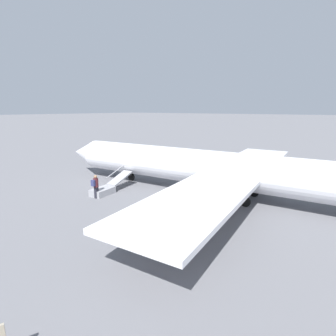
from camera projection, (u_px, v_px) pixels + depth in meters
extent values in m
plane|color=slate|center=(216.00, 195.00, 19.84)|extent=(600.00, 600.00, 0.00)
cylinder|color=silver|center=(217.00, 169.00, 19.38)|extent=(25.29, 5.22, 2.66)
cone|color=silver|center=(85.00, 153.00, 26.44)|extent=(3.18, 2.89, 2.61)
cube|color=silver|center=(194.00, 201.00, 13.27)|extent=(5.31, 10.94, 0.27)
cube|color=silver|center=(256.00, 159.00, 24.31)|extent=(5.31, 10.94, 0.27)
cylinder|color=black|center=(131.00, 177.00, 23.88)|extent=(0.67, 0.23, 0.66)
cylinder|color=gray|center=(131.00, 172.00, 23.78)|extent=(0.12, 0.12, 0.21)
cylinder|color=black|center=(246.00, 202.00, 17.50)|extent=(0.67, 0.23, 0.66)
cylinder|color=gray|center=(246.00, 196.00, 17.40)|extent=(0.12, 0.12, 0.21)
cylinder|color=black|center=(254.00, 192.00, 19.50)|extent=(0.67, 0.23, 0.66)
cylinder|color=gray|center=(255.00, 187.00, 19.40)|extent=(0.12, 0.12, 0.21)
cube|color=#99999E|center=(103.00, 191.00, 20.00)|extent=(1.28, 1.90, 0.50)
cube|color=#99999E|center=(120.00, 178.00, 21.54)|extent=(1.12, 2.32, 0.81)
cube|color=#99999E|center=(115.00, 171.00, 21.65)|extent=(0.29, 2.21, 0.75)
cube|color=#23232D|center=(96.00, 192.00, 19.18)|extent=(0.23, 0.30, 0.85)
cylinder|color=#4C1E23|center=(96.00, 183.00, 19.01)|extent=(0.36, 0.36, 0.65)
sphere|color=#936B4C|center=(95.00, 177.00, 18.91)|extent=(0.24, 0.24, 0.24)
cube|color=navy|center=(93.00, 183.00, 18.78)|extent=(0.30, 0.21, 0.44)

